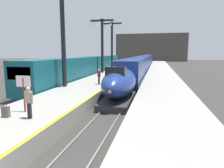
% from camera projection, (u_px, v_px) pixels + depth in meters
% --- Properties ---
extents(platform_left, '(4.80, 110.00, 1.05)m').
position_uv_depth(platform_left, '(106.00, 80.00, 29.54)').
color(platform_left, gray).
rests_on(platform_left, ground).
extents(platform_right, '(4.80, 110.00, 1.05)m').
position_uv_depth(platform_right, '(162.00, 81.00, 27.80)').
color(platform_right, gray).
rests_on(platform_right, ground).
extents(platform_left_safety_stripe, '(0.20, 107.80, 0.01)m').
position_uv_depth(platform_left_safety_stripe, '(121.00, 76.00, 28.96)').
color(platform_left_safety_stripe, yellow).
rests_on(platform_left_safety_stripe, platform_left).
extents(rail_main_left, '(0.08, 110.00, 0.12)m').
position_uv_depth(rail_main_left, '(130.00, 81.00, 31.55)').
color(rail_main_left, slate).
rests_on(rail_main_left, ground).
extents(rail_main_right, '(0.08, 110.00, 0.12)m').
position_uv_depth(rail_main_right, '(140.00, 81.00, 31.23)').
color(rail_main_right, slate).
rests_on(rail_main_right, ground).
extents(rail_secondary_left, '(0.08, 110.00, 0.12)m').
position_uv_depth(rail_secondary_left, '(82.00, 79.00, 33.29)').
color(rail_secondary_left, slate).
rests_on(rail_secondary_left, ground).
extents(rail_secondary_right, '(0.08, 110.00, 0.12)m').
position_uv_depth(rail_secondary_right, '(90.00, 80.00, 32.97)').
color(rail_secondary_right, slate).
rests_on(rail_secondary_right, ground).
extents(highspeed_train_main, '(2.92, 76.51, 3.60)m').
position_uv_depth(highspeed_train_main, '(144.00, 63.00, 50.33)').
color(highspeed_train_main, navy).
rests_on(highspeed_train_main, ground).
extents(regional_train_adjacent, '(2.85, 36.60, 3.80)m').
position_uv_depth(regional_train_adjacent, '(89.00, 66.00, 34.40)').
color(regional_train_adjacent, '#145660').
rests_on(regional_train_adjacent, ground).
extents(station_column_mid, '(4.00, 0.68, 9.62)m').
position_uv_depth(station_column_mid, '(63.00, 29.00, 19.62)').
color(station_column_mid, black).
rests_on(station_column_mid, platform_left).
extents(station_column_far, '(4.00, 0.68, 8.96)m').
position_uv_depth(station_column_far, '(102.00, 41.00, 33.80)').
color(station_column_far, black).
rests_on(station_column_far, platform_left).
extents(station_column_distant, '(4.00, 0.68, 9.50)m').
position_uv_depth(station_column_distant, '(112.00, 41.00, 41.05)').
color(station_column_distant, black).
rests_on(station_column_distant, platform_left).
extents(passenger_near_edge, '(0.55, 0.32, 1.69)m').
position_uv_depth(passenger_near_edge, '(29.00, 100.00, 10.42)').
color(passenger_near_edge, '#23232D').
rests_on(passenger_near_edge, platform_left).
extents(passenger_mid_platform, '(0.41, 0.46, 1.69)m').
position_uv_depth(passenger_mid_platform, '(99.00, 75.00, 21.59)').
color(passenger_mid_platform, '#23232D').
rests_on(passenger_mid_platform, platform_left).
extents(rolling_suitcase, '(0.40, 0.22, 0.98)m').
position_uv_depth(rolling_suitcase, '(6.00, 112.00, 10.70)').
color(rolling_suitcase, '#4C4C51').
rests_on(rolling_suitcase, platform_left).
extents(departure_info_board, '(0.90, 0.10, 2.12)m').
position_uv_depth(departure_info_board, '(24.00, 86.00, 11.55)').
color(departure_info_board, maroon).
rests_on(departure_info_board, platform_left).
extents(terminus_back_wall, '(36.00, 2.00, 14.00)m').
position_uv_depth(terminus_back_wall, '(151.00, 47.00, 102.13)').
color(terminus_back_wall, '#4C4742').
rests_on(terminus_back_wall, ground).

